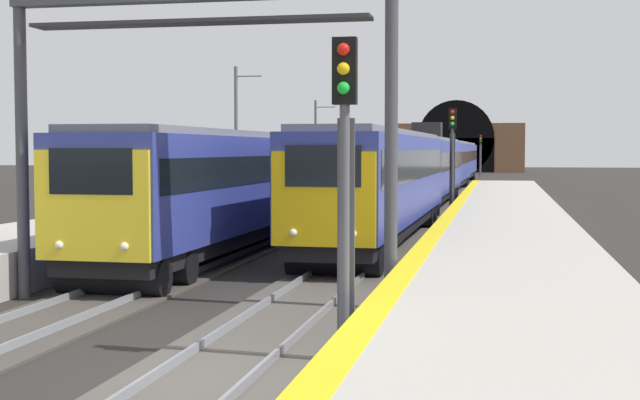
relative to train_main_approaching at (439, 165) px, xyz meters
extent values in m
plane|color=#282623|center=(-49.98, 0.00, -2.35)|extent=(320.00, 320.00, 0.00)
cube|color=#ADA89E|center=(-49.98, -4.43, -1.81)|extent=(112.00, 4.50, 1.08)
cube|color=yellow|center=(-49.98, -2.43, -1.27)|extent=(112.00, 0.50, 0.01)
cube|color=#4C4742|center=(-49.98, 0.00, -2.32)|extent=(160.00, 2.76, 0.06)
cube|color=gray|center=(-49.98, 0.72, -2.21)|extent=(160.00, 0.07, 0.15)
cube|color=gray|center=(-49.98, -0.72, -2.21)|extent=(160.00, 0.07, 0.15)
cube|color=navy|center=(-30.36, 0.00, 0.09)|extent=(19.86, 3.09, 2.92)
cube|color=black|center=(-30.36, 0.00, 0.56)|extent=(19.07, 3.11, 1.02)
cube|color=slate|center=(-30.36, 0.00, 1.65)|extent=(19.26, 2.66, 0.20)
cube|color=black|center=(-30.36, 0.00, -1.56)|extent=(19.46, 2.75, 0.51)
cylinder|color=black|center=(-38.85, 0.12, -1.89)|extent=(0.96, 2.59, 0.93)
cylinder|color=black|center=(-37.05, 0.10, -1.89)|extent=(0.96, 2.59, 0.93)
cylinder|color=black|center=(-23.66, -0.10, -1.89)|extent=(0.96, 2.59, 0.93)
cylinder|color=black|center=(-21.86, -0.12, -1.89)|extent=(0.96, 2.59, 0.93)
cube|color=#E5B20F|center=(-40.31, 0.14, -0.16)|extent=(0.16, 2.69, 2.42)
cube|color=black|center=(-40.36, 0.14, 0.67)|extent=(0.07, 1.96, 1.05)
sphere|color=#F2EACC|center=(-40.38, -0.63, -1.02)|extent=(0.20, 0.20, 0.20)
sphere|color=#F2EACC|center=(-40.36, 0.91, -1.02)|extent=(0.20, 0.20, 0.20)
cube|color=navy|center=(-10.04, 0.00, 0.09)|extent=(19.86, 3.09, 2.92)
cube|color=black|center=(-10.04, 0.00, 0.42)|extent=(19.07, 3.11, 1.03)
cube|color=slate|center=(-10.04, 0.00, 1.65)|extent=(19.26, 2.66, 0.20)
cube|color=black|center=(-10.04, 0.00, -1.56)|extent=(19.46, 2.75, 0.51)
cylinder|color=black|center=(-18.58, 0.12, -1.89)|extent=(0.96, 2.59, 0.93)
cylinder|color=black|center=(-16.78, 0.10, -1.89)|extent=(0.96, 2.59, 0.93)
cylinder|color=black|center=(-3.30, -0.10, -1.89)|extent=(0.96, 2.59, 0.93)
cylinder|color=black|center=(-1.50, -0.12, -1.89)|extent=(0.96, 2.59, 0.93)
cube|color=navy|center=(10.28, 0.00, 0.09)|extent=(19.86, 3.09, 2.92)
cube|color=black|center=(10.28, 0.00, 0.42)|extent=(19.07, 3.11, 0.95)
cube|color=slate|center=(10.28, 0.00, 1.65)|extent=(19.26, 2.66, 0.20)
cube|color=black|center=(10.28, 0.00, -1.56)|extent=(19.46, 2.75, 0.51)
cylinder|color=black|center=(1.47, 0.13, -1.89)|extent=(0.96, 2.59, 0.93)
cylinder|color=black|center=(3.27, 0.10, -1.89)|extent=(0.96, 2.59, 0.93)
cylinder|color=black|center=(17.29, -0.10, -1.89)|extent=(0.96, 2.59, 0.93)
cylinder|color=black|center=(19.09, -0.13, -1.89)|extent=(0.96, 2.59, 0.93)
cube|color=navy|center=(30.60, 0.00, 0.09)|extent=(19.86, 3.09, 2.92)
cube|color=black|center=(30.60, 0.00, 0.42)|extent=(19.07, 3.11, 1.01)
cube|color=slate|center=(30.60, 0.00, 1.65)|extent=(19.26, 2.66, 0.20)
cube|color=black|center=(30.60, 0.00, -1.56)|extent=(19.46, 2.75, 0.51)
cylinder|color=black|center=(21.83, 0.13, -1.89)|extent=(0.96, 2.59, 0.93)
cylinder|color=black|center=(23.63, 0.10, -1.89)|extent=(0.96, 2.59, 0.93)
cylinder|color=black|center=(37.57, -0.10, -1.89)|extent=(0.96, 2.59, 0.93)
cylinder|color=black|center=(39.37, -0.13, -1.89)|extent=(0.96, 2.59, 0.93)
cube|color=black|center=(-10.04, 0.00, 2.20)|extent=(1.32, 1.70, 0.90)
cube|color=navy|center=(-34.18, 4.57, 0.04)|extent=(19.53, 3.03, 2.87)
cube|color=black|center=(-34.18, 4.57, 0.47)|extent=(18.75, 3.06, 0.84)
cube|color=slate|center=(-34.18, 4.57, 1.57)|extent=(18.94, 2.60, 0.20)
cube|color=black|center=(-34.18, 4.57, -1.58)|extent=(19.14, 2.69, 0.50)
cylinder|color=black|center=(-42.96, 4.65, -1.90)|extent=(0.92, 2.64, 0.90)
cylinder|color=black|center=(-41.16, 4.63, -1.90)|extent=(0.92, 2.64, 0.90)
cylinder|color=black|center=(-27.20, 4.51, -1.90)|extent=(0.92, 2.64, 0.90)
cylinder|color=black|center=(-25.40, 4.49, -1.90)|extent=(0.92, 2.64, 0.90)
cube|color=yellow|center=(-43.97, 4.66, -0.15)|extent=(0.14, 2.75, 2.49)
cube|color=black|center=(-44.02, 4.66, 0.61)|extent=(0.06, 2.00, 1.03)
sphere|color=#F2EACC|center=(-44.04, 3.87, -1.05)|extent=(0.20, 0.20, 0.20)
sphere|color=#F2EACC|center=(-44.02, 5.45, -1.05)|extent=(0.20, 0.20, 0.20)
cube|color=navy|center=(-14.03, 4.57, 0.04)|extent=(19.53, 3.03, 2.87)
cube|color=black|center=(-14.03, 4.57, 0.43)|extent=(18.75, 3.06, 0.99)
cube|color=slate|center=(-14.03, 4.57, 1.57)|extent=(18.94, 2.60, 0.20)
cube|color=black|center=(-14.03, 4.57, -1.58)|extent=(19.14, 2.69, 0.50)
cylinder|color=black|center=(-22.57, 4.65, -1.90)|extent=(0.92, 2.64, 0.90)
cylinder|color=black|center=(-20.77, 4.63, -1.90)|extent=(0.92, 2.64, 0.90)
cylinder|color=black|center=(-7.28, 4.51, -1.90)|extent=(0.92, 2.64, 0.90)
cylinder|color=black|center=(-5.48, 4.49, -1.90)|extent=(0.92, 2.64, 0.90)
cube|color=navy|center=(6.12, 4.57, 0.04)|extent=(19.53, 3.03, 2.87)
cube|color=black|center=(6.12, 4.57, 0.47)|extent=(18.75, 3.06, 1.00)
cube|color=slate|center=(6.12, 4.57, 1.57)|extent=(18.94, 2.60, 0.20)
cube|color=black|center=(6.12, 4.57, -1.58)|extent=(19.14, 2.69, 0.50)
cylinder|color=black|center=(-2.26, 4.65, -1.90)|extent=(0.92, 2.64, 0.90)
cylinder|color=black|center=(-0.46, 4.63, -1.90)|extent=(0.92, 2.64, 0.90)
cylinder|color=black|center=(12.71, 4.51, -1.90)|extent=(0.92, 2.64, 0.90)
cylinder|color=black|center=(14.51, 4.50, -1.90)|extent=(0.92, 2.64, 0.90)
cylinder|color=#4C4C54|center=(-48.44, -1.83, -0.27)|extent=(0.16, 0.16, 4.15)
cube|color=black|center=(-48.44, -1.83, 2.33)|extent=(0.20, 0.38, 1.05)
cube|color=#4C4C54|center=(-48.30, -1.83, -0.27)|extent=(0.04, 0.28, 3.74)
sphere|color=red|center=(-48.57, -1.83, 2.65)|extent=(0.20, 0.20, 0.20)
sphere|color=yellow|center=(-48.57, -1.83, 2.35)|extent=(0.20, 0.20, 0.20)
sphere|color=green|center=(-48.57, -1.83, 2.05)|extent=(0.20, 0.20, 0.20)
cylinder|color=#38383D|center=(-16.72, -1.83, -0.11)|extent=(0.16, 0.16, 4.47)
cube|color=black|center=(-16.72, -1.83, 2.65)|extent=(0.20, 0.38, 1.05)
cube|color=#38383D|center=(-16.58, -1.83, -0.11)|extent=(0.04, 0.28, 4.02)
sphere|color=red|center=(-16.85, -1.83, 2.97)|extent=(0.20, 0.20, 0.20)
sphere|color=yellow|center=(-16.85, -1.83, 2.67)|extent=(0.20, 0.20, 0.20)
sphere|color=green|center=(-16.85, -1.83, 2.37)|extent=(0.20, 0.20, 0.20)
cylinder|color=#4C4C54|center=(46.83, -1.83, -0.27)|extent=(0.16, 0.16, 4.15)
cube|color=black|center=(46.83, -1.83, 2.33)|extent=(0.20, 0.38, 1.05)
cube|color=#4C4C54|center=(46.97, -1.83, -0.27)|extent=(0.04, 0.28, 3.74)
sphere|color=red|center=(46.70, -1.83, 2.65)|extent=(0.20, 0.20, 0.20)
sphere|color=yellow|center=(46.70, -1.83, 2.35)|extent=(0.20, 0.20, 0.20)
sphere|color=green|center=(46.70, -1.83, 2.05)|extent=(0.20, 0.20, 0.20)
cylinder|color=#3F3F47|center=(-43.62, 6.55, 0.99)|extent=(0.28, 0.28, 6.67)
cylinder|color=#3F3F47|center=(-43.62, -1.98, 0.99)|extent=(0.28, 0.28, 6.67)
cube|color=#2D2D33|center=(-43.62, 2.29, 3.87)|extent=(0.70, 7.67, 0.08)
cube|color=brown|center=(71.80, 2.29, 1.27)|extent=(2.83, 19.92, 7.24)
cube|color=black|center=(70.33, 2.29, 0.19)|extent=(0.12, 11.15, 5.07)
cylinder|color=black|center=(70.33, 2.29, 2.72)|extent=(0.12, 11.15, 11.15)
cylinder|color=#595B60|center=(-9.92, 11.64, 1.89)|extent=(0.22, 0.22, 8.47)
cylinder|color=#595B60|center=(-9.92, 10.84, 5.52)|extent=(0.08, 1.61, 0.08)
cylinder|color=#595B60|center=(13.88, 11.64, 1.50)|extent=(0.22, 0.22, 7.70)
cylinder|color=#595B60|center=(13.88, 10.76, 4.75)|extent=(0.08, 1.76, 0.08)
camera|label=1|loc=(-62.30, -4.25, 1.11)|focal=49.96mm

